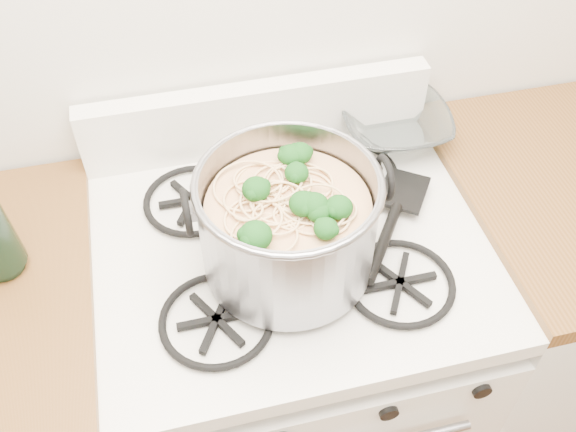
{
  "coord_description": "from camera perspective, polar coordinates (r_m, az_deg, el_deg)",
  "views": [
    {
      "loc": [
        -0.2,
        0.48,
        1.86
      ],
      "look_at": [
        -0.02,
        1.2,
        1.05
      ],
      "focal_mm": 40.0,
      "sensor_mm": 36.0,
      "label": 1
    }
  ],
  "objects": [
    {
      "name": "counter_left",
      "position": [
        1.63,
        -17.98,
        -15.58
      ],
      "size": [
        0.25,
        0.65,
        0.92
      ],
      "color": "silver",
      "rests_on": "ground"
    },
    {
      "name": "stock_pot",
      "position": [
        1.12,
        0.0,
        -0.86
      ],
      "size": [
        0.35,
        0.32,
        0.22
      ],
      "color": "gray",
      "rests_on": "gas_range"
    },
    {
      "name": "spatula",
      "position": [
        1.33,
        10.27,
        2.44
      ],
      "size": [
        0.42,
        0.42,
        0.02
      ],
      "primitive_type": null,
      "rotation": [
        0.0,
        0.0,
        -0.61
      ],
      "color": "black",
      "rests_on": "gas_range"
    },
    {
      "name": "gas_range",
      "position": [
        1.64,
        0.21,
        -13.08
      ],
      "size": [
        0.76,
        0.66,
        0.92
      ],
      "color": "white",
      "rests_on": "ground"
    },
    {
      "name": "glass_bowl",
      "position": [
        1.47,
        9.46,
        7.61
      ],
      "size": [
        0.1,
        0.1,
        0.02
      ],
      "primitive_type": "imported",
      "rotation": [
        0.0,
        0.0,
        -0.09
      ],
      "color": "white",
      "rests_on": "gas_range"
    }
  ]
}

